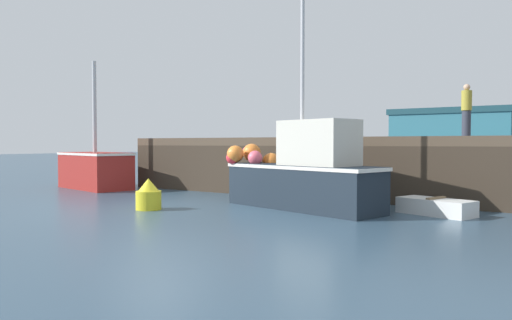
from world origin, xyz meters
TOP-DOWN VIEW (x-y plane):
  - ground at (0.00, 0.00)m, footprint 120.00×160.00m
  - pier at (2.41, 6.76)m, footprint 13.57×7.99m
  - fishing_boat_near_left at (-5.18, 2.18)m, footprint 3.35×2.03m
  - fishing_boat_near_right at (3.33, 1.45)m, footprint 4.36×2.26m
  - rowboat at (6.25, 2.18)m, footprint 1.75×1.18m
  - dockworker at (5.62, 9.03)m, footprint 0.34×0.34m
  - warehouse at (-0.36, 36.29)m, footprint 10.03×5.46m
  - mooring_buoy_foreground at (0.33, -0.67)m, footprint 0.60×0.60m

SIDE VIEW (x-z plane):
  - ground at x=0.00m, z-range -0.10..0.00m
  - rowboat at x=6.25m, z-range -0.02..0.38m
  - mooring_buoy_foreground at x=0.33m, z-range -0.04..0.71m
  - fishing_boat_near_left at x=-5.18m, z-range -1.52..2.89m
  - fishing_boat_near_right at x=3.33m, z-range -1.72..3.44m
  - pier at x=2.41m, z-range 0.59..2.34m
  - warehouse at x=-0.36m, z-range 0.02..4.58m
  - dockworker at x=5.62m, z-range 1.76..3.61m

